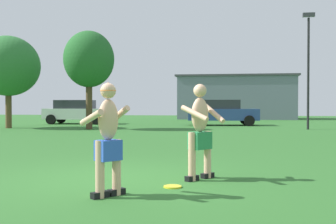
{
  "coord_description": "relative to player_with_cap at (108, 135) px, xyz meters",
  "views": [
    {
      "loc": [
        2.1,
        -7.05,
        1.33
      ],
      "look_at": [
        0.97,
        0.4,
        1.18
      ],
      "focal_mm": 44.03,
      "sensor_mm": 36.0,
      "label": 1
    }
  ],
  "objects": [
    {
      "name": "player_in_green",
      "position": [
        1.21,
        1.53,
        -0.0
      ],
      "size": [
        0.79,
        0.81,
        1.68
      ],
      "color": "black",
      "rests_on": "ground_plane"
    },
    {
      "name": "car_white_near_post",
      "position": [
        -8.35,
        20.46,
        -0.07
      ],
      "size": [
        4.37,
        2.18,
        1.58
      ],
      "color": "white",
      "rests_on": "ground_plane"
    },
    {
      "name": "car_blue_far_end",
      "position": [
        1.2,
        20.04,
        -0.07
      ],
      "size": [
        4.46,
        2.39,
        1.58
      ],
      "color": "#2D478C",
      "rests_on": "ground_plane"
    },
    {
      "name": "frisbee",
      "position": [
        0.83,
        0.77,
        -0.88
      ],
      "size": [
        0.29,
        0.29,
        0.03
      ],
      "primitive_type": "cylinder",
      "color": "yellow",
      "rests_on": "ground_plane"
    },
    {
      "name": "outbuilding_behind_lot",
      "position": [
        2.22,
        31.69,
        1.03
      ],
      "size": [
        10.39,
        5.27,
        3.84
      ],
      "color": "slate",
      "rests_on": "ground_plane"
    },
    {
      "name": "player_with_cap",
      "position": [
        0.0,
        0.0,
        0.0
      ],
      "size": [
        0.75,
        0.74,
        1.64
      ],
      "color": "black",
      "rests_on": "ground_plane"
    },
    {
      "name": "tree_behind_players",
      "position": [
        -10.31,
        15.31,
        2.5
      ],
      "size": [
        3.43,
        3.43,
        5.05
      ],
      "color": "brown",
      "rests_on": "ground_plane"
    },
    {
      "name": "ground_plane",
      "position": [
        -0.37,
        1.35,
        -0.89
      ],
      "size": [
        80.0,
        80.0,
        0.0
      ],
      "primitive_type": "plane",
      "color": "#2D6628"
    },
    {
      "name": "lamp_post",
      "position": [
        5.72,
        16.47,
        2.78
      ],
      "size": [
        0.6,
        0.24,
        6.03
      ],
      "color": "black",
      "rests_on": "ground_plane"
    },
    {
      "name": "tree_right_field",
      "position": [
        -5.58,
        14.96,
        2.74
      ],
      "size": [
        2.63,
        2.63,
        5.14
      ],
      "color": "#4C3823",
      "rests_on": "ground_plane"
    }
  ]
}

